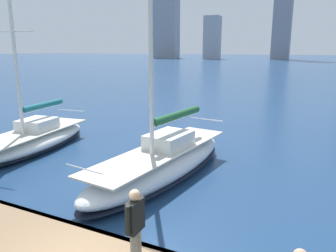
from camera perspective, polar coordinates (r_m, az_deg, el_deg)
city_skyline at (r=167.76m, az=23.88°, el=17.07°), size 169.99×19.60×54.58m
sailboat_forest at (r=13.10m, az=-1.00°, el=-6.00°), size 3.25×9.10×13.11m
sailboat_teal at (r=18.10m, az=-22.48°, el=-2.03°), size 3.52×7.87×9.04m
person_black_shirt at (r=6.94m, az=-5.72°, el=-16.16°), size 0.23×0.63×1.72m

